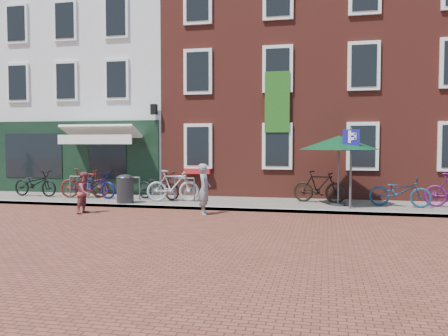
% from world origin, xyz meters
% --- Properties ---
extents(ground, '(80.00, 80.00, 0.00)m').
position_xyz_m(ground, '(0.00, 0.00, 0.00)').
color(ground, brown).
extents(sidewalk, '(24.00, 3.00, 0.10)m').
position_xyz_m(sidewalk, '(1.00, 1.50, 0.05)').
color(sidewalk, slate).
rests_on(sidewalk, ground).
extents(building_stucco, '(8.00, 8.00, 9.00)m').
position_xyz_m(building_stucco, '(-5.00, 7.00, 4.50)').
color(building_stucco, silver).
rests_on(building_stucco, ground).
extents(building_brick_mid, '(6.00, 8.00, 10.00)m').
position_xyz_m(building_brick_mid, '(2.00, 7.00, 5.00)').
color(building_brick_mid, maroon).
rests_on(building_brick_mid, ground).
extents(building_brick_right, '(6.00, 8.00, 10.00)m').
position_xyz_m(building_brick_right, '(8.00, 7.00, 5.00)').
color(building_brick_right, maroon).
rests_on(building_brick_right, ground).
extents(litter_bin, '(0.56, 0.56, 1.03)m').
position_xyz_m(litter_bin, '(-1.30, 0.32, 0.63)').
color(litter_bin, '#2F2F31').
rests_on(litter_bin, sidewalk).
extents(parking_sign, '(0.50, 0.08, 2.49)m').
position_xyz_m(parking_sign, '(5.99, 0.62, 1.79)').
color(parking_sign, '#4C4C4F').
rests_on(parking_sign, sidewalk).
extents(parasol, '(2.53, 2.53, 2.35)m').
position_xyz_m(parasol, '(5.65, 1.30, 2.21)').
color(parasol, '#4C4C4F').
rests_on(parasol, sidewalk).
extents(woman, '(0.42, 0.59, 1.50)m').
position_xyz_m(woman, '(1.76, -0.88, 0.75)').
color(woman, gray).
rests_on(woman, ground).
extents(boy, '(0.56, 0.67, 1.25)m').
position_xyz_m(boy, '(-1.79, -1.41, 0.62)').
color(boy, brown).
rests_on(boy, ground).
extents(bicycle_0, '(1.90, 0.80, 0.97)m').
position_xyz_m(bicycle_0, '(-5.47, 1.47, 0.59)').
color(bicycle_0, black).
rests_on(bicycle_0, sidewalk).
extents(bicycle_1, '(1.87, 0.93, 1.08)m').
position_xyz_m(bicycle_1, '(-3.42, 1.47, 0.64)').
color(bicycle_1, '#521711').
rests_on(bicycle_1, sidewalk).
extents(bicycle_2, '(1.94, 0.98, 0.97)m').
position_xyz_m(bicycle_2, '(-3.00, 1.43, 0.59)').
color(bicycle_2, '#100B4F').
rests_on(bicycle_2, sidewalk).
extents(bicycle_3, '(1.87, 0.99, 1.08)m').
position_xyz_m(bicycle_3, '(0.11, 1.12, 0.64)').
color(bicycle_3, '#A4A5A7').
rests_on(bicycle_3, sidewalk).
extents(bicycle_4, '(1.96, 1.18, 0.97)m').
position_xyz_m(bicycle_4, '(-0.59, 1.56, 0.59)').
color(bicycle_4, black).
rests_on(bicycle_4, sidewalk).
extents(bicycle_5, '(1.87, 0.95, 1.08)m').
position_xyz_m(bicycle_5, '(5.04, 1.84, 0.64)').
color(bicycle_5, black).
rests_on(bicycle_5, sidewalk).
extents(bicycle_6, '(1.95, 1.02, 0.97)m').
position_xyz_m(bicycle_6, '(7.53, 1.37, 0.59)').
color(bicycle_6, navy).
rests_on(bicycle_6, sidewalk).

